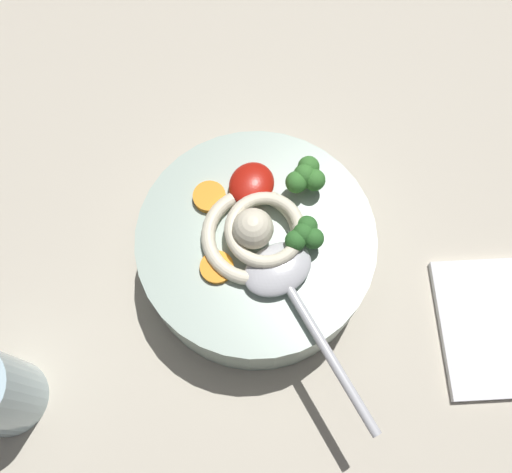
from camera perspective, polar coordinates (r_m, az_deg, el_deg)
table_slab at (r=58.10cm, az=1.47°, el=-1.56°), size 91.22×91.22×3.48cm
soup_bowl at (r=52.54cm, az=0.00°, el=-1.29°), size 21.07×21.07×6.93cm
noodle_pile at (r=48.23cm, az=-0.11°, el=0.48°), size 9.83×9.64×3.95cm
soup_spoon at (r=47.30cm, az=3.02°, el=-4.68°), size 12.74×15.99×1.60cm
chili_sauce_dollop at (r=50.30cm, az=-0.44°, el=5.23°), size 4.34×3.91×1.95cm
broccoli_floret_front at (r=47.75cm, az=4.90°, el=0.20°), size 3.56×3.06×2.81cm
broccoli_floret_beside_noodles at (r=49.83cm, az=4.99°, el=6.02°), size 3.77×3.25×2.98cm
carrot_slice_right at (r=48.31cm, az=-3.93°, el=-3.08°), size 2.86×2.86×0.53cm
carrot_slice_extra_a at (r=50.63cm, az=-4.67°, el=3.95°), size 2.91×2.91×0.69cm
folded_napkin at (r=58.66cm, az=23.61°, el=-8.21°), size 17.24×16.89×0.80cm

